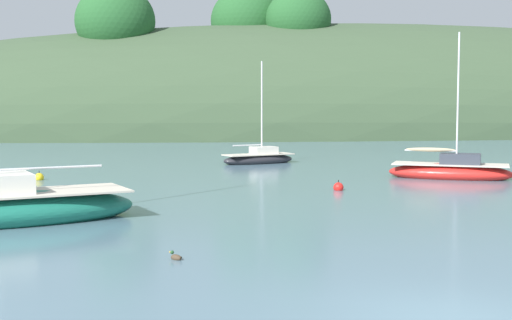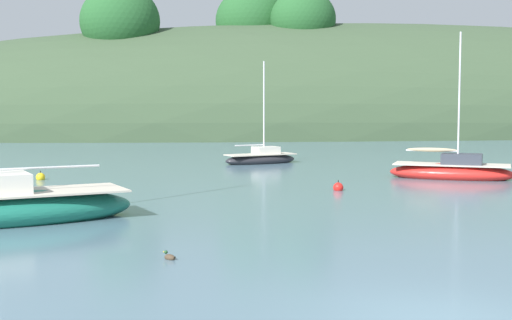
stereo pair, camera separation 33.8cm
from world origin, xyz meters
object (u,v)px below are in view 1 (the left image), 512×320
Objects in this scene: mooring_buoy_inner at (338,187)px; sailboat_blue_center at (451,171)px; sailboat_white_near at (8,208)px; sailboat_yellow_far at (259,158)px; mooring_buoy_channel at (39,177)px; duck_lead at (176,257)px.

sailboat_blue_center is at bearing 28.62° from mooring_buoy_inner.
sailboat_white_near is at bearing -152.57° from sailboat_blue_center.
sailboat_yellow_far is 14.21m from mooring_buoy_channel.
mooring_buoy_inner is 1.40× the size of duck_lead.
duck_lead is (4.84, -6.18, -0.41)m from sailboat_white_near.
mooring_buoy_inner is 1.00× the size of mooring_buoy_channel.
sailboat_white_near is 12.68m from mooring_buoy_channel.
sailboat_blue_center is at bearing 48.24° from duck_lead.
sailboat_yellow_far is at bearing 75.85° from duck_lead.
sailboat_white_near is 21.75m from sailboat_blue_center.
sailboat_yellow_far reaches higher than mooring_buoy_inner.
sailboat_yellow_far is 27.15m from duck_lead.
sailboat_blue_center is (7.83, -10.13, 0.06)m from sailboat_yellow_far.
sailboat_white_near is 1.49× the size of sailboat_blue_center.
mooring_buoy_channel is at bearing 172.44° from sailboat_blue_center.
sailboat_white_near is 7.86m from duck_lead.
duck_lead is at bearing -51.91° from sailboat_white_near.
mooring_buoy_channel is (-0.60, 12.66, -0.34)m from sailboat_white_near.
mooring_buoy_channel reaches higher than duck_lead.
sailboat_blue_center reaches higher than mooring_buoy_channel.
sailboat_yellow_far is 16.56× the size of duck_lead.
duck_lead is (-14.46, -16.20, -0.32)m from sailboat_blue_center.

